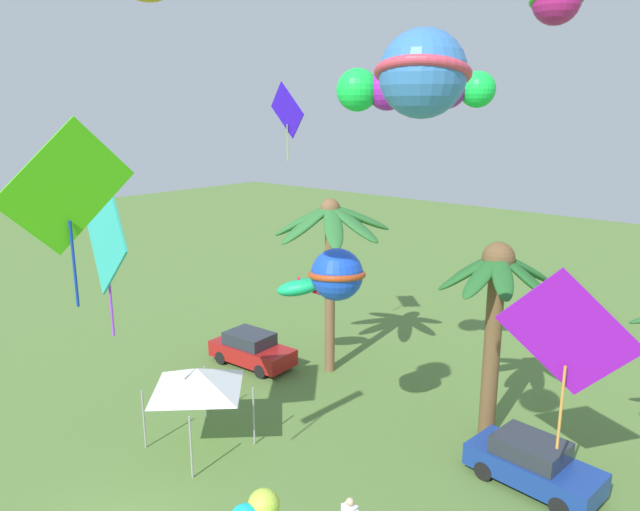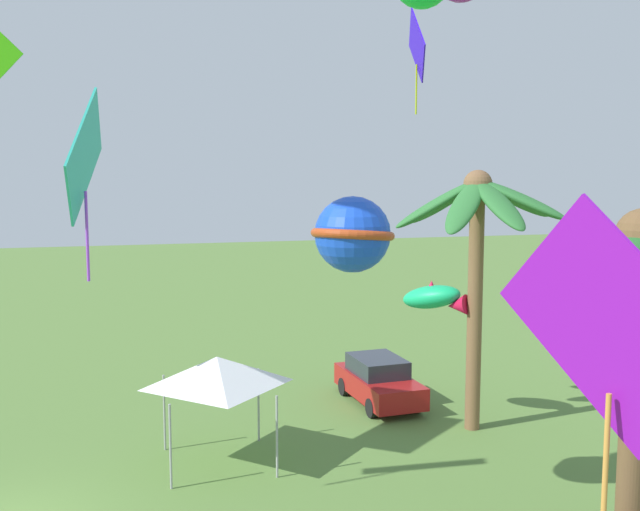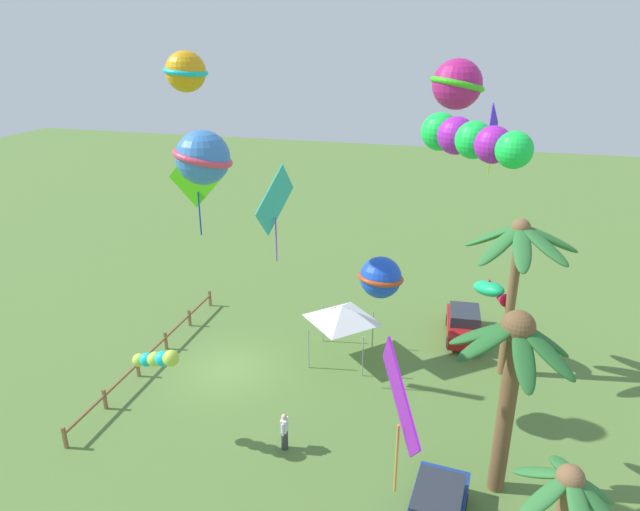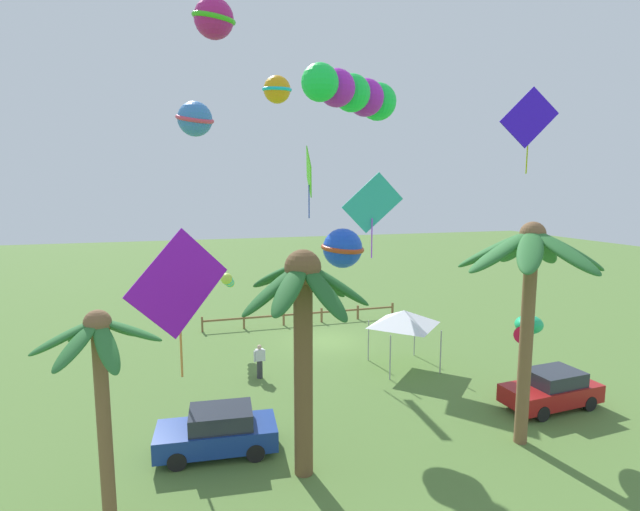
% 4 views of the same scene
% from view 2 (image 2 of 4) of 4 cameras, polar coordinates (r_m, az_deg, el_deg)
% --- Properties ---
extents(palm_tree_0, '(4.91, 4.99, 7.63)m').
position_cam_2_polar(palm_tree_0, '(22.05, 11.84, 2.40)').
color(palm_tree_0, brown).
rests_on(palm_tree_0, ground).
extents(palm_tree_2, '(4.01, 4.06, 6.95)m').
position_cam_2_polar(palm_tree_2, '(15.55, 23.03, -3.37)').
color(palm_tree_2, brown).
rests_on(palm_tree_2, ground).
extents(parked_car_0, '(4.02, 1.98, 1.51)m').
position_cam_2_polar(parked_car_0, '(25.03, 4.46, -9.43)').
color(parked_car_0, '#A51919').
rests_on(parked_car_0, ground).
extents(festival_tent, '(2.86, 2.86, 2.85)m').
position_cam_2_polar(festival_tent, '(19.82, -7.79, -8.67)').
color(festival_tent, '#9E9EA3').
rests_on(festival_tent, ground).
extents(kite_diamond_0, '(3.39, 1.55, 5.10)m').
position_cam_2_polar(kite_diamond_0, '(10.87, 21.22, -5.56)').
color(kite_diamond_0, purple).
extents(kite_ball_2, '(2.50, 2.50, 1.60)m').
position_cam_2_polar(kite_ball_2, '(15.73, 2.49, 1.61)').
color(kite_ball_2, blue).
extents(kite_diamond_4, '(2.15, 0.42, 3.03)m').
position_cam_2_polar(kite_diamond_4, '(22.45, 7.35, 15.41)').
color(kite_diamond_4, '#3212DB').
extents(kite_diamond_8, '(3.23, 0.72, 4.57)m').
position_cam_2_polar(kite_diamond_8, '(18.54, -17.41, 6.96)').
color(kite_diamond_8, '#2CB2A5').
extents(kite_fish_9, '(2.17, 1.99, 1.04)m').
position_cam_2_polar(kite_fish_9, '(22.72, 8.70, -3.18)').
color(kite_fish_9, '#18BE73').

